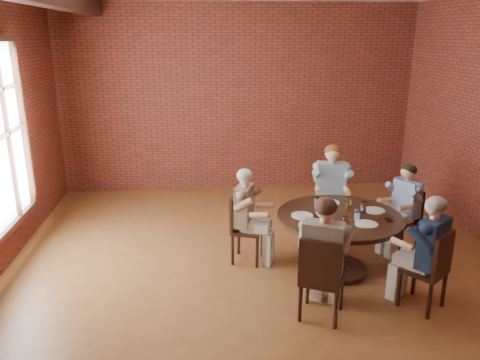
{
  "coord_description": "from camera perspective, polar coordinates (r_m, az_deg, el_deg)",
  "views": [
    {
      "loc": [
        -0.81,
        -5.13,
        2.83
      ],
      "look_at": [
        -0.22,
        1.0,
        0.92
      ],
      "focal_mm": 35.0,
      "sensor_mm": 36.0,
      "label": 1
    }
  ],
  "objects": [
    {
      "name": "smartphone",
      "position": [
        5.78,
        17.69,
        -4.67
      ],
      "size": [
        0.07,
        0.13,
        0.01
      ],
      "primitive_type": "cube",
      "rotation": [
        0.0,
        0.0,
        -0.01
      ],
      "color": "black",
      "rests_on": "dining_table"
    },
    {
      "name": "chair_e",
      "position": [
        5.39,
        22.32,
        -9.85
      ],
      "size": [
        0.56,
        0.56,
        0.9
      ],
      "rotation": [
        0.0,
        0.0,
        3.8
      ],
      "color": "#341A11",
      "rests_on": "floor"
    },
    {
      "name": "glass_e",
      "position": [
        5.69,
        9.6,
        -3.7
      ],
      "size": [
        0.07,
        0.07,
        0.14
      ],
      "primitive_type": "cylinder",
      "color": "white",
      "rests_on": "dining_table"
    },
    {
      "name": "glass_d",
      "position": [
        5.79,
        10.98,
        -3.38
      ],
      "size": [
        0.07,
        0.07,
        0.14
      ],
      "primitive_type": "cylinder",
      "color": "white",
      "rests_on": "dining_table"
    },
    {
      "name": "diner_d",
      "position": [
        4.89,
        10.13,
        -9.38
      ],
      "size": [
        0.75,
        0.81,
        1.32
      ],
      "primitive_type": null,
      "rotation": [
        0.0,
        0.0,
        2.69
      ],
      "color": "gray",
      "rests_on": "floor"
    },
    {
      "name": "chair_d",
      "position": [
        4.88,
        9.85,
        -11.44
      ],
      "size": [
        0.56,
        0.56,
        0.93
      ],
      "rotation": [
        0.0,
        0.0,
        2.69
      ],
      "color": "#341A11",
      "rests_on": "floor"
    },
    {
      "name": "plate_d",
      "position": [
        5.57,
        15.17,
        -5.23
      ],
      "size": [
        0.26,
        0.26,
        0.01
      ],
      "primitive_type": "cylinder",
      "color": "white",
      "rests_on": "dining_table"
    },
    {
      "name": "chair_b",
      "position": [
        6.98,
        10.85,
        -2.44
      ],
      "size": [
        0.51,
        0.51,
        0.95
      ],
      "rotation": [
        0.0,
        0.0,
        -0.19
      ],
      "color": "#341A11",
      "rests_on": "floor"
    },
    {
      "name": "wall_front",
      "position": [
        2.14,
        18.3,
        -15.63
      ],
      "size": [
        7.0,
        0.0,
        7.0
      ],
      "primitive_type": "plane",
      "rotation": [
        -1.57,
        0.0,
        0.0
      ],
      "color": "maroon",
      "rests_on": "ground"
    },
    {
      "name": "wall_back",
      "position": [
        8.74,
        -0.17,
        9.84
      ],
      "size": [
        7.0,
        0.0,
        7.0
      ],
      "primitive_type": "plane",
      "rotation": [
        1.57,
        0.0,
        0.0
      ],
      "color": "maroon",
      "rests_on": "ground"
    },
    {
      "name": "dining_table",
      "position": [
        5.88,
        11.92,
        -6.2
      ],
      "size": [
        1.51,
        1.51,
        0.75
      ],
      "color": "#341A11",
      "rests_on": "floor"
    },
    {
      "name": "diner_e",
      "position": [
        5.35,
        21.74,
        -8.26
      ],
      "size": [
        0.76,
        0.78,
        1.27
      ],
      "primitive_type": null,
      "rotation": [
        0.0,
        0.0,
        3.8
      ],
      "color": "#182844",
      "rests_on": "floor"
    },
    {
      "name": "floor",
      "position": [
        5.91,
        3.07,
        -11.36
      ],
      "size": [
        7.0,
        7.0,
        0.0
      ],
      "primitive_type": "plane",
      "color": "brown",
      "rests_on": "ground"
    },
    {
      "name": "diner_a",
      "position": [
        6.62,
        19.24,
        -3.34
      ],
      "size": [
        0.71,
        0.66,
        1.22
      ],
      "primitive_type": null,
      "rotation": [
        0.0,
        0.0,
        -1.13
      ],
      "color": "#4561B4",
      "rests_on": "floor"
    },
    {
      "name": "chair_a",
      "position": [
        6.71,
        19.52,
        -4.26
      ],
      "size": [
        0.5,
        0.5,
        0.88
      ],
      "rotation": [
        0.0,
        0.0,
        -1.13
      ],
      "color": "#341A11",
      "rests_on": "floor"
    },
    {
      "name": "plate_b",
      "position": [
        6.17,
        10.86,
        -2.7
      ],
      "size": [
        0.26,
        0.26,
        0.01
      ],
      "primitive_type": "cylinder",
      "color": "white",
      "rests_on": "dining_table"
    },
    {
      "name": "plate_c",
      "position": [
        5.68,
        7.58,
        -4.31
      ],
      "size": [
        0.26,
        0.26,
        0.01
      ],
      "primitive_type": "cylinder",
      "color": "white",
      "rests_on": "dining_table"
    },
    {
      "name": "glass_g",
      "position": [
        5.66,
        14.09,
        -4.11
      ],
      "size": [
        0.07,
        0.07,
        0.14
      ],
      "primitive_type": "cylinder",
      "color": "white",
      "rests_on": "dining_table"
    },
    {
      "name": "plate_a",
      "position": [
        6.02,
        16.05,
        -3.6
      ],
      "size": [
        0.26,
        0.26,
        0.01
      ],
      "primitive_type": "cylinder",
      "color": "white",
      "rests_on": "dining_table"
    },
    {
      "name": "diner_c",
      "position": [
        5.98,
        0.95,
        -4.44
      ],
      "size": [
        0.71,
        0.64,
        1.24
      ],
      "primitive_type": null,
      "rotation": [
        0.0,
        0.0,
        1.23
      ],
      "color": "brown",
      "rests_on": "floor"
    },
    {
      "name": "chair_c",
      "position": [
        6.04,
        0.27,
        -5.57
      ],
      "size": [
        0.49,
        0.49,
        0.89
      ],
      "rotation": [
        0.0,
        0.0,
        1.23
      ],
      "color": "#341A11",
      "rests_on": "floor"
    },
    {
      "name": "glass_c",
      "position": [
        5.94,
        9.36,
        -2.75
      ],
      "size": [
        0.07,
        0.07,
        0.14
      ],
      "primitive_type": "cylinder",
      "color": "white",
      "rests_on": "dining_table"
    },
    {
      "name": "diner_b",
      "position": [
        6.85,
        11.0,
        -1.4
      ],
      "size": [
        0.65,
        0.75,
        1.35
      ],
      "primitive_type": null,
      "rotation": [
        0.0,
        0.0,
        -0.19
      ],
      "color": "#88A3AE",
      "rests_on": "floor"
    },
    {
      "name": "glass_b",
      "position": [
        5.94,
        13.07,
        -3.01
      ],
      "size": [
        0.07,
        0.07,
        0.14
      ],
      "primitive_type": "cylinder",
      "color": "white",
      "rests_on": "dining_table"
    },
    {
      "name": "glass_f",
      "position": [
        5.39,
        12.76,
        -5.1
      ],
      "size": [
        0.07,
        0.07,
        0.14
      ],
      "primitive_type": "cylinder",
      "color": "white",
      "rests_on": "dining_table"
    },
    {
      "name": "glass_a",
      "position": [
        5.91,
        14.83,
        -3.22
      ],
      "size": [
        0.07,
        0.07,
        0.14
      ],
      "primitive_type": "cylinder",
      "color": "white",
      "rests_on": "dining_table"
    }
  ]
}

